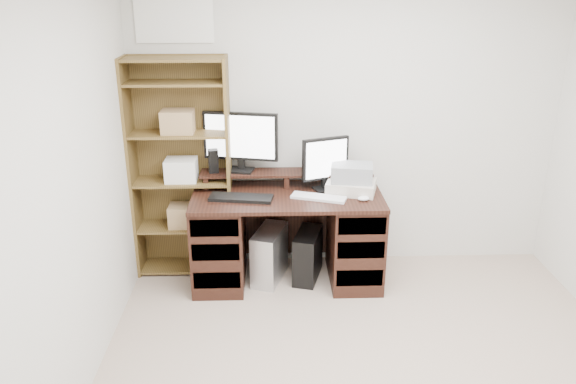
{
  "coord_description": "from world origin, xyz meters",
  "views": [
    {
      "loc": [
        -0.63,
        -2.49,
        2.34
      ],
      "look_at": [
        -0.5,
        1.43,
        0.85
      ],
      "focal_mm": 35.0,
      "sensor_mm": 36.0,
      "label": 1
    }
  ],
  "objects_px": {
    "monitor_small": "(325,162)",
    "desk": "(287,236)",
    "tower_black": "(308,255)",
    "bookshelf": "(182,167)",
    "monitor_wide": "(241,139)",
    "printer": "(351,186)",
    "tower_silver": "(270,255)"
  },
  "relations": [
    {
      "from": "monitor_small",
      "to": "desk",
      "type": "bearing_deg",
      "value": 178.48
    },
    {
      "from": "monitor_small",
      "to": "tower_black",
      "type": "xyz_separation_m",
      "value": [
        -0.14,
        -0.1,
        -0.78
      ]
    },
    {
      "from": "desk",
      "to": "bookshelf",
      "type": "relative_size",
      "value": 0.83
    },
    {
      "from": "tower_black",
      "to": "bookshelf",
      "type": "bearing_deg",
      "value": -176.04
    },
    {
      "from": "monitor_wide",
      "to": "printer",
      "type": "distance_m",
      "value": 0.97
    },
    {
      "from": "monitor_small",
      "to": "printer",
      "type": "xyz_separation_m",
      "value": [
        0.2,
        -0.07,
        -0.19
      ]
    },
    {
      "from": "tower_silver",
      "to": "bookshelf",
      "type": "distance_m",
      "value": 1.02
    },
    {
      "from": "bookshelf",
      "to": "desk",
      "type": "bearing_deg",
      "value": -14.06
    },
    {
      "from": "monitor_wide",
      "to": "tower_silver",
      "type": "bearing_deg",
      "value": -35.6
    },
    {
      "from": "monitor_wide",
      "to": "printer",
      "type": "bearing_deg",
      "value": -1.42
    },
    {
      "from": "monitor_small",
      "to": "tower_black",
      "type": "relative_size",
      "value": 0.97
    },
    {
      "from": "monitor_small",
      "to": "tower_silver",
      "type": "relative_size",
      "value": 0.98
    },
    {
      "from": "tower_black",
      "to": "bookshelf",
      "type": "distance_m",
      "value": 1.26
    },
    {
      "from": "monitor_wide",
      "to": "bookshelf",
      "type": "relative_size",
      "value": 0.34
    },
    {
      "from": "tower_silver",
      "to": "tower_black",
      "type": "distance_m",
      "value": 0.32
    },
    {
      "from": "printer",
      "to": "tower_silver",
      "type": "relative_size",
      "value": 0.86
    },
    {
      "from": "monitor_wide",
      "to": "tower_black",
      "type": "bearing_deg",
      "value": -11.62
    },
    {
      "from": "tower_black",
      "to": "bookshelf",
      "type": "relative_size",
      "value": 0.25
    },
    {
      "from": "monitor_small",
      "to": "monitor_wide",
      "type": "bearing_deg",
      "value": 147.92
    },
    {
      "from": "desk",
      "to": "printer",
      "type": "xyz_separation_m",
      "value": [
        0.51,
        0.03,
        0.41
      ]
    },
    {
      "from": "monitor_small",
      "to": "printer",
      "type": "height_order",
      "value": "monitor_small"
    },
    {
      "from": "monitor_wide",
      "to": "tower_black",
      "type": "height_order",
      "value": "monitor_wide"
    },
    {
      "from": "desk",
      "to": "printer",
      "type": "relative_size",
      "value": 3.99
    },
    {
      "from": "desk",
      "to": "monitor_wide",
      "type": "relative_size",
      "value": 2.48
    },
    {
      "from": "desk",
      "to": "printer",
      "type": "distance_m",
      "value": 0.66
    },
    {
      "from": "monitor_small",
      "to": "printer",
      "type": "bearing_deg",
      "value": -39.72
    },
    {
      "from": "monitor_small",
      "to": "bookshelf",
      "type": "relative_size",
      "value": 0.24
    },
    {
      "from": "tower_black",
      "to": "monitor_small",
      "type": "bearing_deg",
      "value": 50.36
    },
    {
      "from": "monitor_wide",
      "to": "tower_silver",
      "type": "relative_size",
      "value": 1.38
    },
    {
      "from": "printer",
      "to": "tower_black",
      "type": "bearing_deg",
      "value": -160.32
    },
    {
      "from": "tower_black",
      "to": "tower_silver",
      "type": "bearing_deg",
      "value": -163.17
    },
    {
      "from": "tower_silver",
      "to": "tower_black",
      "type": "relative_size",
      "value": 0.99
    }
  ]
}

